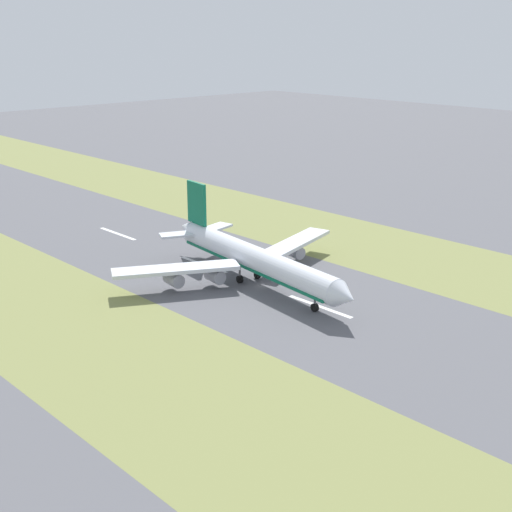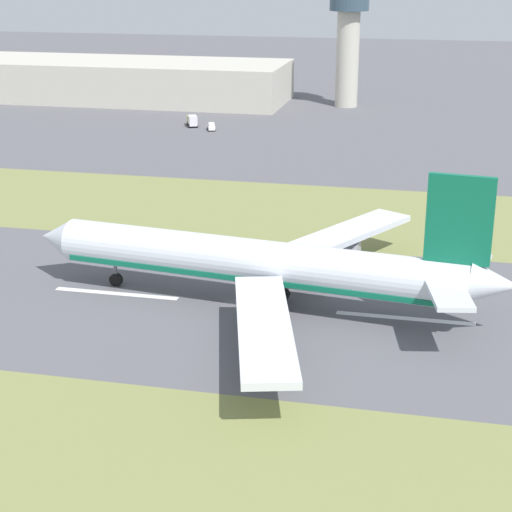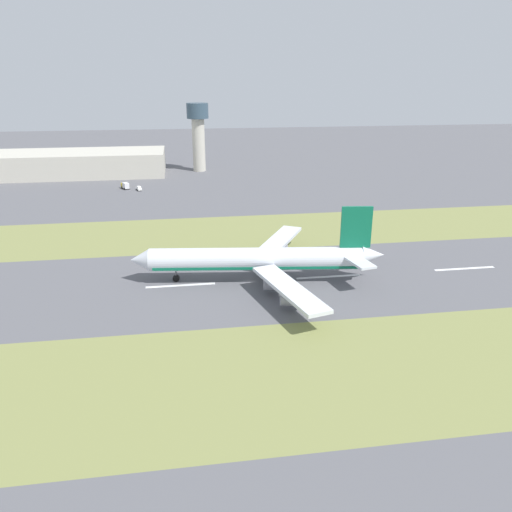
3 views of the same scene
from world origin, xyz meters
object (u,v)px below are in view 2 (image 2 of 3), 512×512
object	(u,v)px
terminal_building	(122,80)
service_truck	(192,120)
apron_car	(211,127)
airplane_main_jet	(270,265)
control_tower	(348,31)

from	to	relation	value
terminal_building	service_truck	bearing A→B (deg)	-138.28
service_truck	apron_car	distance (m)	7.98
airplane_main_jet	terminal_building	bearing A→B (deg)	27.10
airplane_main_jet	service_truck	bearing A→B (deg)	21.11
airplane_main_jet	control_tower	world-z (taller)	control_tower
control_tower	service_truck	xyz separation A→B (m)	(-42.82, 37.54, -21.26)
airplane_main_jet	apron_car	distance (m)	124.33
airplane_main_jet	terminal_building	distance (m)	182.03
apron_car	service_truck	bearing A→B (deg)	57.18
terminal_building	service_truck	xyz separation A→B (m)	(-40.24, -35.88, -4.62)
control_tower	terminal_building	bearing A→B (deg)	92.01
control_tower	service_truck	size ratio (longest dim) A/B	5.83
service_truck	terminal_building	bearing A→B (deg)	41.72
airplane_main_jet	apron_car	world-z (taller)	airplane_main_jet
apron_car	control_tower	bearing A→B (deg)	-33.22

